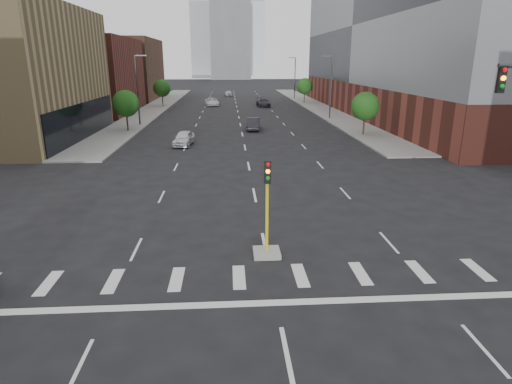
{
  "coord_description": "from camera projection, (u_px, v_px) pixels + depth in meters",
  "views": [
    {
      "loc": [
        -1.61,
        -8.51,
        8.38
      ],
      "look_at": [
        -0.38,
        10.54,
        2.5
      ],
      "focal_mm": 30.0,
      "sensor_mm": 36.0,
      "label": 1
    }
  ],
  "objects": [
    {
      "name": "car_distant",
      "position": [
        229.0,
        93.0,
        104.07
      ],
      "size": [
        2.05,
        4.26,
        1.4
      ],
      "primitive_type": "imported",
      "rotation": [
        0.0,
        0.0,
        0.1
      ],
      "color": "#ACACB1",
      "rests_on": "ground"
    },
    {
      "name": "sidewalk_right_far",
      "position": [
        315.0,
        106.0,
        82.15
      ],
      "size": [
        5.0,
        92.0,
        0.15
      ],
      "primitive_type": "cube",
      "color": "gray",
      "rests_on": "ground"
    },
    {
      "name": "tree_left_near",
      "position": [
        126.0,
        104.0,
        51.74
      ],
      "size": [
        3.2,
        3.2,
        4.85
      ],
      "color": "#382619",
      "rests_on": "ground"
    },
    {
      "name": "building_left_far_b",
      "position": [
        111.0,
        69.0,
        94.82
      ],
      "size": [
        20.0,
        24.0,
        13.0
      ],
      "primitive_type": "cube",
      "color": "brown",
      "rests_on": "ground"
    },
    {
      "name": "building_right_main",
      "position": [
        427.0,
        43.0,
        66.47
      ],
      "size": [
        24.0,
        70.0,
        22.0
      ],
      "color": "brown",
      "rests_on": "ground"
    },
    {
      "name": "car_near_left",
      "position": [
        184.0,
        138.0,
        43.89
      ],
      "size": [
        2.25,
        4.52,
        1.48
      ],
      "primitive_type": "imported",
      "rotation": [
        0.0,
        0.0,
        -0.12
      ],
      "color": "silver",
      "rests_on": "ground"
    },
    {
      "name": "median_traffic_signal",
      "position": [
        267.0,
        235.0,
        18.95
      ],
      "size": [
        1.2,
        1.2,
        4.4
      ],
      "color": "#999993",
      "rests_on": "ground"
    },
    {
      "name": "tree_right_far",
      "position": [
        305.0,
        86.0,
        86.84
      ],
      "size": [
        3.2,
        3.2,
        4.85
      ],
      "color": "#382619",
      "rests_on": "ground"
    },
    {
      "name": "streetlight_left",
      "position": [
        138.0,
        87.0,
        56.07
      ],
      "size": [
        1.6,
        0.22,
        9.07
      ],
      "color": "#2D2D30",
      "rests_on": "ground"
    },
    {
      "name": "car_deep_right",
      "position": [
        263.0,
        102.0,
        80.93
      ],
      "size": [
        2.62,
        5.55,
        1.57
      ],
      "primitive_type": "imported",
      "rotation": [
        0.0,
        0.0,
        0.08
      ],
      "color": "black",
      "rests_on": "ground"
    },
    {
      "name": "tower_right",
      "position": [
        246.0,
        3.0,
        247.47
      ],
      "size": [
        20.0,
        20.0,
        80.0
      ],
      "primitive_type": "cube",
      "color": "#B2B7BC",
      "rests_on": "ground"
    },
    {
      "name": "car_mid_right",
      "position": [
        253.0,
        124.0,
        53.71
      ],
      "size": [
        1.93,
        4.61,
        1.48
      ],
      "primitive_type": "imported",
      "rotation": [
        0.0,
        0.0,
        -0.08
      ],
      "color": "black",
      "rests_on": "ground"
    },
    {
      "name": "tree_right_near",
      "position": [
        365.0,
        106.0,
        48.69
      ],
      "size": [
        3.2,
        3.2,
        4.85
      ],
      "color": "#382619",
      "rests_on": "ground"
    },
    {
      "name": "tower_mid",
      "position": [
        230.0,
        29.0,
        194.94
      ],
      "size": [
        18.0,
        18.0,
        44.0
      ],
      "primitive_type": "cube",
      "color": "slate",
      "rests_on": "ground"
    },
    {
      "name": "building_left_far_a",
      "position": [
        70.0,
        76.0,
        70.18
      ],
      "size": [
        20.0,
        22.0,
        12.0
      ],
      "primitive_type": "cube",
      "color": "brown",
      "rests_on": "ground"
    },
    {
      "name": "streetlight_right_a",
      "position": [
        331.0,
        85.0,
        62.48
      ],
      "size": [
        1.6,
        0.22,
        9.07
      ],
      "color": "#2D2D30",
      "rests_on": "ground"
    },
    {
      "name": "streetlight_right_b",
      "position": [
        295.0,
        76.0,
        95.86
      ],
      "size": [
        1.6,
        0.22,
        9.07
      ],
      "color": "#2D2D30",
      "rests_on": "ground"
    },
    {
      "name": "sidewalk_left_far",
      "position": [
        157.0,
        107.0,
        80.32
      ],
      "size": [
        5.0,
        92.0,
        0.15
      ],
      "primitive_type": "cube",
      "color": "gray",
      "rests_on": "ground"
    },
    {
      "name": "car_far_left",
      "position": [
        212.0,
        102.0,
        82.64
      ],
      "size": [
        3.0,
        5.52,
        1.47
      ],
      "primitive_type": "imported",
      "rotation": [
        0.0,
        0.0,
        0.11
      ],
      "color": "silver",
      "rests_on": "ground"
    },
    {
      "name": "tower_left",
      "position": [
        213.0,
        4.0,
        209.69
      ],
      "size": [
        22.0,
        22.0,
        70.0
      ],
      "primitive_type": "cube",
      "color": "#B2B7BC",
      "rests_on": "ground"
    },
    {
      "name": "tree_left_far",
      "position": [
        162.0,
        88.0,
        80.35
      ],
      "size": [
        3.2,
        3.2,
        4.85
      ],
      "color": "#382619",
      "rests_on": "ground"
    }
  ]
}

